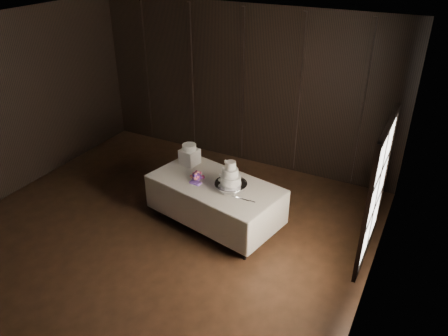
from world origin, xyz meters
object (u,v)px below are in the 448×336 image
(cake_stand, at_px, (231,186))
(wedding_cake, at_px, (229,175))
(display_table, at_px, (215,202))
(small_cake, at_px, (189,147))
(bouquet, at_px, (197,176))
(box_pedestal, at_px, (190,157))

(cake_stand, height_order, wedding_cake, wedding_cake)
(display_table, distance_m, cake_stand, 0.48)
(cake_stand, distance_m, small_cake, 1.04)
(display_table, xyz_separation_m, bouquet, (-0.30, -0.04, 0.40))
(wedding_cake, bearing_deg, box_pedestal, 153.33)
(box_pedestal, bearing_deg, wedding_cake, -23.88)
(display_table, relative_size, cake_stand, 4.46)
(cake_stand, distance_m, bouquet, 0.58)
(display_table, height_order, wedding_cake, wedding_cake)
(cake_stand, bearing_deg, bouquet, -180.00)
(wedding_cake, height_order, box_pedestal, wedding_cake)
(bouquet, height_order, box_pedestal, box_pedestal)
(small_cake, bearing_deg, cake_stand, -22.53)
(display_table, relative_size, bouquet, 5.84)
(display_table, bearing_deg, bouquet, -161.32)
(display_table, xyz_separation_m, small_cake, (-0.66, 0.35, 0.64))
(display_table, distance_m, wedding_cake, 0.63)
(cake_stand, relative_size, wedding_cake, 1.38)
(display_table, xyz_separation_m, wedding_cake, (0.25, -0.05, 0.57))
(box_pedestal, xyz_separation_m, small_cake, (0.00, 0.00, 0.17))
(display_table, xyz_separation_m, box_pedestal, (-0.66, 0.35, 0.47))
(wedding_cake, height_order, bouquet, wedding_cake)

